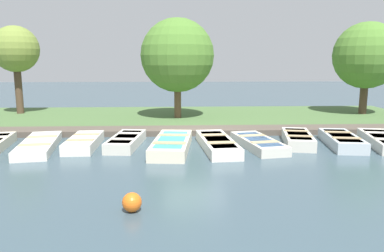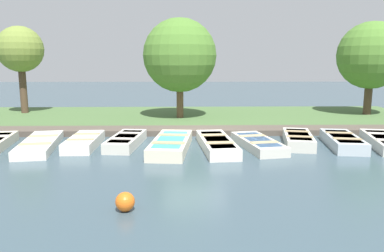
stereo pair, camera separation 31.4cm
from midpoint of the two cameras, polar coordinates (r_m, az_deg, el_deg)
name	(u,v)px [view 2 (the right image)]	position (r m, az deg, el deg)	size (l,w,h in m)	color
ground_plane	(195,139)	(15.00, 1.05, -1.94)	(80.00, 80.00, 0.00)	#384C56
shore_bank	(192,118)	(19.90, 0.48, 1.29)	(8.00, 24.00, 0.18)	#476638
dock_walkway	(194,131)	(16.07, 0.89, -0.71)	(1.35, 20.98, 0.23)	#51473D
rowboat_2	(40,144)	(14.36, -21.59, -2.55)	(3.72, 1.65, 0.33)	silver
rowboat_3	(84,142)	(14.08, -15.49, -2.30)	(2.71, 1.03, 0.39)	silver
rowboat_4	(126,141)	(13.90, -9.38, -2.21)	(2.88, 1.25, 0.39)	beige
rowboat_5	(171,144)	(13.09, -2.52, -2.79)	(3.62, 1.54, 0.42)	beige
rowboat_6	(217,144)	(13.26, 4.44, -2.71)	(3.58, 1.32, 0.39)	silver
rowboat_7	(258,143)	(13.64, 10.66, -2.60)	(3.20, 1.60, 0.34)	beige
rowboat_8	(298,139)	(14.46, 16.47, -1.94)	(2.81, 1.47, 0.43)	beige
rowboat_9	(343,141)	(14.73, 22.53, -2.11)	(3.02, 1.45, 0.42)	#B2BCC1
buoy	(125,202)	(8.03, -9.04, -11.33)	(0.41, 0.41, 0.41)	orange
park_tree_far_left	(20,50)	(22.87, -24.35, 10.48)	(2.50, 2.50, 4.95)	#4C3828
park_tree_left	(180,56)	(19.15, -1.40, 10.69)	(3.71, 3.71, 5.20)	brown
park_tree_center	(371,56)	(22.54, 26.03, 9.61)	(3.58, 3.58, 5.15)	#4C3828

